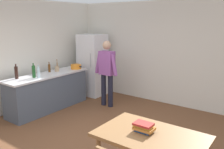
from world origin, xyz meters
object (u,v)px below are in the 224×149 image
at_px(refrigerator, 93,65).
at_px(bottle_wine_green, 34,71).
at_px(person, 107,69).
at_px(bottle_wine_dark, 16,72).
at_px(cooking_pot, 76,67).
at_px(dining_table, 151,140).
at_px(bottle_water_clear, 39,72).
at_px(utensil_jar, 57,68).
at_px(bottle_beer_brown, 49,68).
at_px(book_stack, 144,127).

distance_m(refrigerator, bottle_wine_green, 2.01).
distance_m(person, bottle_wine_dark, 2.15).
xyz_separation_m(cooking_pot, bottle_wine_dark, (-0.30, -1.61, 0.09)).
xyz_separation_m(dining_table, bottle_wine_green, (-3.36, 0.69, 0.37)).
relative_size(dining_table, bottle_wine_green, 4.12).
bearing_deg(cooking_pot, dining_table, -31.23).
xyz_separation_m(refrigerator, bottle_wine_dark, (-0.29, -2.31, 0.15)).
bearing_deg(refrigerator, bottle_water_clear, -88.72).
bearing_deg(utensil_jar, dining_table, -23.01).
relative_size(refrigerator, dining_table, 1.29).
height_order(cooking_pot, bottle_water_clear, bottle_water_clear).
height_order(dining_table, bottle_wine_dark, bottle_wine_dark).
distance_m(utensil_jar, bottle_water_clear, 0.76).
xyz_separation_m(refrigerator, person, (0.95, -0.55, 0.08)).
height_order(cooking_pot, bottle_beer_brown, bottle_beer_brown).
xyz_separation_m(dining_table, bottle_beer_brown, (-3.56, 1.30, 0.33)).
height_order(utensil_jar, bottle_wine_green, bottle_wine_green).
height_order(dining_table, bottle_water_clear, bottle_water_clear).
distance_m(person, cooking_pot, 0.96).
distance_m(person, bottle_water_clear, 1.67).
bearing_deg(bottle_wine_green, bottle_beer_brown, 107.60).
height_order(dining_table, bottle_wine_green, bottle_wine_green).
distance_m(person, book_stack, 3.08).
xyz_separation_m(bottle_wine_green, bottle_beer_brown, (-0.19, 0.61, -0.04)).
xyz_separation_m(dining_table, bottle_water_clear, (-3.26, 0.74, 0.35)).
xyz_separation_m(refrigerator, cooking_pot, (0.00, -0.70, 0.06)).
xyz_separation_m(person, cooking_pot, (-0.95, -0.15, -0.02)).
distance_m(utensil_jar, bottle_wine_dark, 1.09).
xyz_separation_m(utensil_jar, bottle_wine_dark, (-0.13, -1.08, 0.07)).
bearing_deg(bottle_beer_brown, person, 34.94).
bearing_deg(utensil_jar, cooking_pot, 72.68).
height_order(dining_table, bottle_beer_brown, bottle_beer_brown).
distance_m(refrigerator, bottle_beer_brown, 1.43).
bearing_deg(bottle_wine_green, cooking_pot, 86.97).
bearing_deg(person, bottle_water_clear, -122.87).
bearing_deg(cooking_pot, book_stack, -31.89).
relative_size(person, bottle_water_clear, 5.67).
bearing_deg(refrigerator, book_stack, -40.10).
bearing_deg(utensil_jar, bottle_beer_brown, -120.36).
bearing_deg(bottle_beer_brown, utensil_jar, 59.64).
bearing_deg(refrigerator, dining_table, -39.29).
relative_size(refrigerator, bottle_water_clear, 6.00).
xyz_separation_m(dining_table, utensil_jar, (-3.46, 1.47, 0.31)).
distance_m(bottle_wine_green, bottle_wine_dark, 0.37).
bearing_deg(dining_table, person, 137.59).
relative_size(person, cooking_pot, 4.25).
relative_size(bottle_beer_brown, book_stack, 0.97).
xyz_separation_m(refrigerator, utensil_jar, (-0.16, -1.23, 0.08)).
xyz_separation_m(dining_table, book_stack, (-0.12, 0.02, 0.14)).
height_order(refrigerator, cooking_pot, refrigerator).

